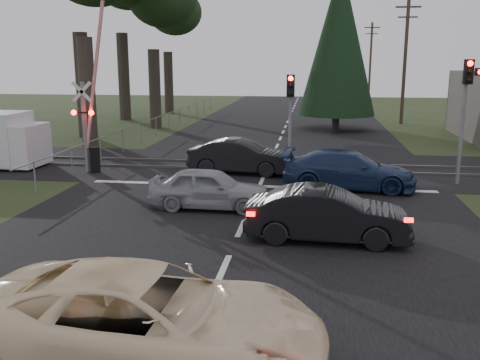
% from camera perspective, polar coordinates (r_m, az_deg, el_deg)
% --- Properties ---
extents(ground, '(120.00, 120.00, 0.00)m').
position_cam_1_polar(ground, '(12.43, -1.74, -9.38)').
color(ground, '#2B3518').
rests_on(ground, ground).
extents(road, '(14.00, 100.00, 0.01)m').
position_cam_1_polar(road, '(21.95, 2.55, 0.39)').
color(road, black).
rests_on(road, ground).
extents(rail_corridor, '(120.00, 8.00, 0.01)m').
position_cam_1_polar(rail_corridor, '(23.90, 2.99, 1.40)').
color(rail_corridor, black).
rests_on(rail_corridor, ground).
extents(stop_line, '(13.00, 0.35, 0.00)m').
position_cam_1_polar(stop_line, '(20.20, 2.08, -0.66)').
color(stop_line, silver).
rests_on(stop_line, ground).
extents(rail_near, '(120.00, 0.12, 0.10)m').
position_cam_1_polar(rail_near, '(23.11, 2.83, 1.13)').
color(rail_near, '#59544C').
rests_on(rail_near, ground).
extents(rail_far, '(120.00, 0.12, 0.10)m').
position_cam_1_polar(rail_far, '(24.67, 3.15, 1.86)').
color(rail_far, '#59544C').
rests_on(rail_far, ground).
extents(crossing_signal, '(1.62, 0.38, 6.96)m').
position_cam_1_polar(crossing_signal, '(23.21, -15.73, 5.74)').
color(crossing_signal, slate).
rests_on(crossing_signal, ground).
extents(traffic_signal_right, '(0.68, 0.48, 4.70)m').
position_cam_1_polar(traffic_signal_right, '(21.62, 23.06, 8.09)').
color(traffic_signal_right, slate).
rests_on(traffic_signal_right, ground).
extents(traffic_signal_center, '(0.32, 0.48, 4.10)m').
position_cam_1_polar(traffic_signal_center, '(22.14, 5.39, 7.79)').
color(traffic_signal_center, slate).
rests_on(traffic_signal_center, ground).
extents(utility_pole_mid, '(1.80, 0.26, 9.00)m').
position_cam_1_polar(utility_pole_mid, '(41.88, 17.19, 12.19)').
color(utility_pole_mid, '#4C3D2D').
rests_on(utility_pole_mid, ground).
extents(utility_pole_far, '(1.80, 0.26, 9.00)m').
position_cam_1_polar(utility_pole_far, '(66.69, 13.74, 12.36)').
color(utility_pole_far, '#4C3D2D').
rests_on(utility_pole_far, ground).
extents(euc_tree_e, '(6.00, 6.00, 13.20)m').
position_cam_1_polar(euc_tree_e, '(49.33, -7.86, 18.18)').
color(euc_tree_e, '#473D33').
rests_on(euc_tree_e, ground).
extents(conifer_tree, '(5.20, 5.20, 11.00)m').
position_cam_1_polar(conifer_tree, '(37.42, 10.51, 14.49)').
color(conifer_tree, '#473D33').
rests_on(conifer_tree, ground).
extents(fence_left, '(0.10, 36.00, 1.20)m').
position_cam_1_polar(fence_left, '(35.54, -8.22, 4.99)').
color(fence_left, slate).
rests_on(fence_left, ground).
extents(cream_coupe, '(5.71, 2.80, 1.56)m').
position_cam_1_polar(cream_coupe, '(8.57, -10.11, -14.51)').
color(cream_coupe, '#FFE6B6').
rests_on(cream_coupe, ground).
extents(dark_hatchback, '(4.30, 1.62, 1.40)m').
position_cam_1_polar(dark_hatchback, '(14.21, 9.28, -3.71)').
color(dark_hatchback, black).
rests_on(dark_hatchback, ground).
extents(silver_car, '(3.90, 1.66, 1.31)m').
position_cam_1_polar(silver_car, '(17.11, -3.27, -0.90)').
color(silver_car, '#93959A').
rests_on(silver_car, ground).
extents(blue_sedan, '(5.02, 2.41, 1.41)m').
position_cam_1_polar(blue_sedan, '(20.14, 11.51, 1.07)').
color(blue_sedan, '#192B4D').
rests_on(blue_sedan, ground).
extents(dark_car_far, '(4.45, 1.93, 1.42)m').
position_cam_1_polar(dark_car_far, '(22.45, 0.07, 2.52)').
color(dark_car_far, black).
rests_on(dark_car_far, ground).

